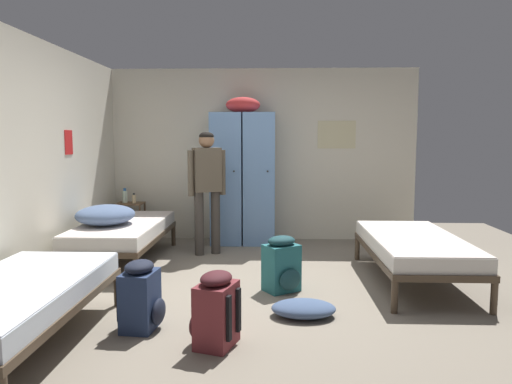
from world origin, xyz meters
name	(u,v)px	position (x,y,z in m)	size (l,w,h in m)	color
ground_plane	(255,290)	(0.00, 0.00, 0.00)	(7.82, 7.82, 0.00)	gray
room_backdrop	(164,158)	(-1.15, 1.19, 1.25)	(4.50, 4.95, 2.50)	beige
locker_bank	(243,176)	(-0.25, 2.16, 0.97)	(0.90, 0.55, 2.07)	#6B93C6
shelf_unit	(131,218)	(-1.89, 2.18, 0.35)	(0.38, 0.30, 0.57)	brown
bed_left_rear	(123,231)	(-1.64, 1.03, 0.38)	(0.90, 1.90, 0.49)	#473828
bed_right	(414,246)	(1.64, 0.32, 0.38)	(0.90, 1.90, 0.49)	#473828
bed_left_front	(15,297)	(-1.64, -1.42, 0.38)	(0.90, 1.90, 0.49)	#473828
bedding_heap	(105,215)	(-1.79, 0.86, 0.60)	(0.67, 0.74, 0.23)	slate
person_traveler	(207,181)	(-0.67, 1.46, 0.95)	(0.46, 0.32, 1.58)	#3D3833
water_bottle	(125,196)	(-1.97, 2.20, 0.66)	(0.07, 0.07, 0.21)	silver
lotion_bottle	(134,199)	(-1.82, 2.14, 0.63)	(0.05, 0.05, 0.15)	beige
backpack_teal	(282,265)	(0.26, -0.03, 0.26)	(0.41, 0.41, 0.55)	#23666B
backpack_maroon	(215,311)	(-0.24, -1.30, 0.26)	(0.39, 0.38, 0.55)	maroon
backpack_navy	(141,297)	(-0.86, -1.02, 0.26)	(0.36, 0.34, 0.55)	navy
clothes_pile_denim	(304,308)	(0.44, -0.70, 0.07)	(0.55, 0.38, 0.13)	#42567A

